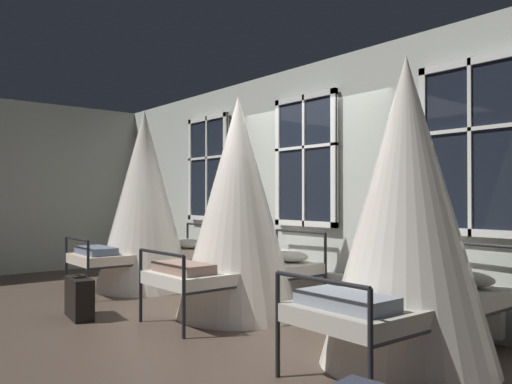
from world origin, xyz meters
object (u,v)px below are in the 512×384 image
cot_third (407,215)px  suitcase_dark (79,298)px  cot_first (144,202)px  cot_second (238,210)px

cot_third → suitcase_dark: bearing=114.7°
cot_first → suitcase_dark: 2.12m
cot_first → cot_third: cot_first is taller
cot_first → cot_third: (4.41, 0.02, -0.07)m
cot_first → cot_third: size_ratio=1.06×
cot_second → cot_third: 2.20m
cot_first → suitcase_dark: size_ratio=4.45×
cot_first → cot_second: size_ratio=1.06×
cot_second → cot_third: size_ratio=1.00×
suitcase_dark → cot_first: bearing=138.8°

